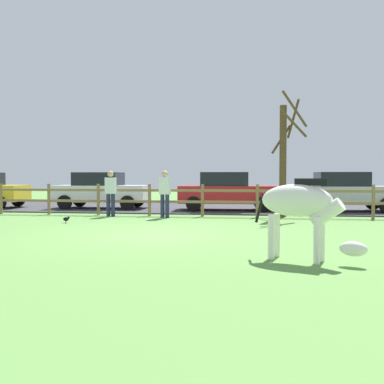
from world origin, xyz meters
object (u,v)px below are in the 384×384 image
visitor_left_of_tree (165,192)px  visitor_right_of_tree (111,191)px  crow_on_grass (66,219)px  bare_tree (284,155)px  parked_car_red (227,191)px  parked_car_silver (344,191)px  zebra (301,207)px  parked_car_white (101,190)px

visitor_left_of_tree → visitor_right_of_tree: 2.06m
crow_on_grass → visitor_left_of_tree: visitor_left_of_tree is taller
bare_tree → visitor_right_of_tree: (-6.14, -0.71, -1.27)m
crow_on_grass → parked_car_red: 7.02m
visitor_left_of_tree → visitor_right_of_tree: size_ratio=1.00×
parked_car_silver → visitor_left_of_tree: bearing=-153.7°
zebra → parked_car_red: size_ratio=0.45×
parked_car_silver → zebra: bearing=-104.8°
bare_tree → visitor_right_of_tree: size_ratio=2.64×
crow_on_grass → parked_car_silver: parked_car_silver is taller
bare_tree → zebra: bearing=-91.7°
visitor_left_of_tree → visitor_right_of_tree: same height
parked_car_red → visitor_left_of_tree: bearing=-121.8°
zebra → visitor_right_of_tree: visitor_right_of_tree is taller
bare_tree → visitor_left_of_tree: size_ratio=2.64×
visitor_right_of_tree → visitor_left_of_tree: bearing=-7.5°
zebra → bare_tree: bearing=88.3°
visitor_right_of_tree → parked_car_red: bearing=36.0°
crow_on_grass → parked_car_silver: size_ratio=0.05×
bare_tree → visitor_left_of_tree: 4.41m
visitor_left_of_tree → bare_tree: bearing=13.5°
parked_car_silver → visitor_right_of_tree: bearing=-160.9°
crow_on_grass → zebra: bearing=-38.1°
crow_on_grass → visitor_left_of_tree: (2.69, 2.03, 0.78)m
bare_tree → parked_car_red: bearing=134.2°
bare_tree → crow_on_grass: (-6.80, -3.01, -2.05)m
parked_car_silver → visitor_left_of_tree: visitor_left_of_tree is taller
visitor_right_of_tree → parked_car_white: bearing=115.2°
parked_car_red → visitor_right_of_tree: 4.95m
visitor_left_of_tree → parked_car_white: bearing=135.9°
bare_tree → parked_car_silver: bare_tree is taller
zebra → parked_car_silver: 10.79m
parked_car_white → parked_car_silver: bearing=-0.9°
bare_tree → visitor_left_of_tree: bare_tree is taller
zebra → parked_car_white: bearing=124.9°
parked_car_red → visitor_left_of_tree: 3.74m
parked_car_red → parked_car_silver: same height
parked_car_red → visitor_right_of_tree: bearing=-144.0°
parked_car_white → visitor_right_of_tree: 3.48m
zebra → visitor_left_of_tree: 8.14m
parked_car_white → visitor_left_of_tree: bearing=-44.1°
crow_on_grass → visitor_right_of_tree: bearing=74.2°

